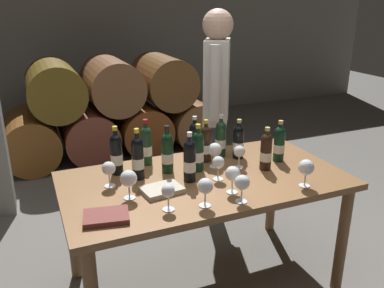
% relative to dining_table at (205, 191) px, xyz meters
% --- Properties ---
extents(ground_plane, '(14.00, 14.00, 0.00)m').
position_rel_dining_table_xyz_m(ground_plane, '(0.00, 0.00, -0.67)').
color(ground_plane, '#66635E').
extents(cellar_back_wall, '(10.00, 0.24, 2.80)m').
position_rel_dining_table_xyz_m(cellar_back_wall, '(0.00, 4.20, 0.73)').
color(cellar_back_wall, gray).
rests_on(cellar_back_wall, ground_plane).
extents(barrel_stack, '(2.49, 0.90, 1.15)m').
position_rel_dining_table_xyz_m(barrel_stack, '(-0.00, 2.60, -0.13)').
color(barrel_stack, brown).
rests_on(barrel_stack, ground_plane).
extents(dining_table, '(1.70, 0.90, 0.76)m').
position_rel_dining_table_xyz_m(dining_table, '(0.00, 0.00, 0.00)').
color(dining_table, brown).
rests_on(dining_table, ground_plane).
extents(wine_bottle_0, '(0.07, 0.07, 0.31)m').
position_rel_dining_table_xyz_m(wine_bottle_0, '(-0.37, 0.15, 0.23)').
color(wine_bottle_0, black).
rests_on(wine_bottle_0, dining_table).
extents(wine_bottle_1, '(0.07, 0.07, 0.31)m').
position_rel_dining_table_xyz_m(wine_bottle_1, '(-0.47, 0.27, 0.22)').
color(wine_bottle_1, black).
rests_on(wine_bottle_1, dining_table).
extents(wine_bottle_2, '(0.07, 0.07, 0.29)m').
position_rel_dining_table_xyz_m(wine_bottle_2, '(0.25, 0.29, 0.22)').
color(wine_bottle_2, '#19381E').
rests_on(wine_bottle_2, dining_table).
extents(wine_bottle_3, '(0.07, 0.07, 0.29)m').
position_rel_dining_table_xyz_m(wine_bottle_3, '(0.12, 0.24, 0.22)').
color(wine_bottle_3, black).
rests_on(wine_bottle_3, dining_table).
extents(wine_bottle_4, '(0.07, 0.07, 0.27)m').
position_rel_dining_table_xyz_m(wine_bottle_4, '(0.34, 0.21, 0.21)').
color(wine_bottle_4, black).
rests_on(wine_bottle_4, dining_table).
extents(wine_bottle_5, '(0.07, 0.07, 0.28)m').
position_rel_dining_table_xyz_m(wine_bottle_5, '(0.41, -0.03, 0.21)').
color(wine_bottle_5, black).
rests_on(wine_bottle_5, dining_table).
extents(wine_bottle_6, '(0.07, 0.07, 0.30)m').
position_rel_dining_table_xyz_m(wine_bottle_6, '(-0.10, -0.01, 0.22)').
color(wine_bottle_6, black).
rests_on(wine_bottle_6, dining_table).
extents(wine_bottle_7, '(0.07, 0.07, 0.28)m').
position_rel_dining_table_xyz_m(wine_bottle_7, '(0.08, 0.35, 0.21)').
color(wine_bottle_7, black).
rests_on(wine_bottle_7, dining_table).
extents(wine_bottle_8, '(0.07, 0.07, 0.30)m').
position_rel_dining_table_xyz_m(wine_bottle_8, '(0.01, 0.12, 0.22)').
color(wine_bottle_8, black).
rests_on(wine_bottle_8, dining_table).
extents(wine_bottle_9, '(0.07, 0.07, 0.30)m').
position_rel_dining_table_xyz_m(wine_bottle_9, '(-0.26, 0.34, 0.22)').
color(wine_bottle_9, '#19381E').
rests_on(wine_bottle_9, dining_table).
extents(wine_bottle_10, '(0.07, 0.07, 0.28)m').
position_rel_dining_table_xyz_m(wine_bottle_10, '(0.57, 0.06, 0.21)').
color(wine_bottle_10, black).
rests_on(wine_bottle_10, dining_table).
extents(wine_bottle_11, '(0.07, 0.07, 0.30)m').
position_rel_dining_table_xyz_m(wine_bottle_11, '(-0.18, 0.17, 0.22)').
color(wine_bottle_11, black).
rests_on(wine_bottle_11, dining_table).
extents(wine_glass_0, '(0.09, 0.09, 0.16)m').
position_rel_dining_table_xyz_m(wine_glass_0, '(0.48, -0.33, 0.21)').
color(wine_glass_0, white).
rests_on(wine_glass_0, dining_table).
extents(wine_glass_1, '(0.08, 0.08, 0.15)m').
position_rel_dining_table_xyz_m(wine_glass_1, '(-0.55, 0.10, 0.20)').
color(wine_glass_1, white).
rests_on(wine_glass_1, dining_table).
extents(wine_glass_2, '(0.09, 0.09, 0.16)m').
position_rel_dining_table_xyz_m(wine_glass_2, '(0.13, 0.13, 0.20)').
color(wine_glass_2, white).
rests_on(wine_glass_2, dining_table).
extents(wine_glass_3, '(0.07, 0.07, 0.14)m').
position_rel_dining_table_xyz_m(wine_glass_3, '(-0.34, -0.29, 0.19)').
color(wine_glass_3, white).
rests_on(wine_glass_3, dining_table).
extents(wine_glass_4, '(0.09, 0.09, 0.16)m').
position_rel_dining_table_xyz_m(wine_glass_4, '(-0.49, -0.09, 0.21)').
color(wine_glass_4, white).
rests_on(wine_glass_4, dining_table).
extents(wine_glass_5, '(0.07, 0.07, 0.15)m').
position_rel_dining_table_xyz_m(wine_glass_5, '(0.26, 0.06, 0.20)').
color(wine_glass_5, white).
rests_on(wine_glass_5, dining_table).
extents(wine_glass_6, '(0.07, 0.07, 0.15)m').
position_rel_dining_table_xyz_m(wine_glass_6, '(0.06, -0.05, 0.20)').
color(wine_glass_6, white).
rests_on(wine_glass_6, dining_table).
extents(wine_glass_7, '(0.08, 0.08, 0.16)m').
position_rel_dining_table_xyz_m(wine_glass_7, '(-0.15, -0.32, 0.20)').
color(wine_glass_7, white).
rests_on(wine_glass_7, dining_table).
extents(wine_glass_8, '(0.08, 0.08, 0.16)m').
position_rel_dining_table_xyz_m(wine_glass_8, '(0.06, -0.24, 0.20)').
color(wine_glass_8, white).
rests_on(wine_glass_8, dining_table).
extents(wine_glass_9, '(0.08, 0.08, 0.16)m').
position_rel_dining_table_xyz_m(wine_glass_9, '(0.05, -0.36, 0.20)').
color(wine_glass_9, white).
rests_on(wine_glass_9, dining_table).
extents(tasting_notebook, '(0.25, 0.20, 0.03)m').
position_rel_dining_table_xyz_m(tasting_notebook, '(-0.65, -0.26, 0.11)').
color(tasting_notebook, brown).
rests_on(tasting_notebook, dining_table).
extents(leather_ledger, '(0.24, 0.19, 0.03)m').
position_rel_dining_table_xyz_m(leather_ledger, '(-0.30, -0.08, 0.11)').
color(leather_ledger, '#B2A893').
rests_on(leather_ledger, dining_table).
extents(sommelier_presenting, '(0.32, 0.44, 1.72)m').
position_rel_dining_table_xyz_m(sommelier_presenting, '(0.44, 0.75, 0.37)').
color(sommelier_presenting, '#383842').
rests_on(sommelier_presenting, ground_plane).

